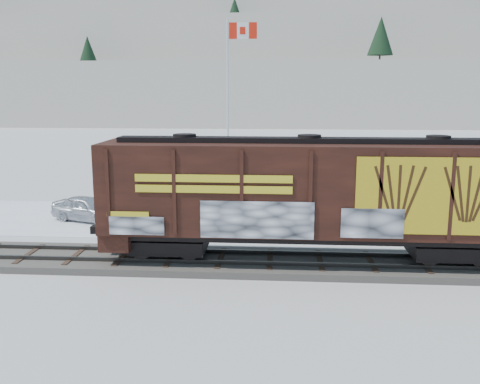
# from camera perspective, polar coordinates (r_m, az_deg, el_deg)

# --- Properties ---
(ground) EXTENTS (500.00, 500.00, 0.00)m
(ground) POSITION_cam_1_polar(r_m,az_deg,el_deg) (21.88, -2.08, -7.77)
(ground) COLOR white
(ground) RESTS_ON ground
(rail_track) EXTENTS (50.00, 3.40, 0.43)m
(rail_track) POSITION_cam_1_polar(r_m,az_deg,el_deg) (21.84, -2.08, -7.40)
(rail_track) COLOR #59544C
(rail_track) RESTS_ON ground
(parking_strip) EXTENTS (40.00, 8.00, 0.03)m
(parking_strip) POSITION_cam_1_polar(r_m,az_deg,el_deg) (29.05, -0.48, -3.01)
(parking_strip) COLOR white
(parking_strip) RESTS_ON ground
(hillside) EXTENTS (360.00, 110.00, 93.00)m
(hillside) POSITION_cam_1_polar(r_m,az_deg,el_deg) (160.58, 3.43, 13.53)
(hillside) COLOR white
(hillside) RESTS_ON ground
(hopper_railcar) EXTENTS (16.10, 3.06, 4.76)m
(hopper_railcar) POSITION_cam_1_polar(r_m,az_deg,el_deg) (21.01, 7.28, -0.03)
(hopper_railcar) COLOR black
(hopper_railcar) RESTS_ON rail_track
(flagpole) EXTENTS (2.30, 0.90, 11.30)m
(flagpole) POSITION_cam_1_polar(r_m,az_deg,el_deg) (34.79, -1.11, 6.22)
(flagpole) COLOR silver
(flagpole) RESTS_ON ground
(car_silver) EXTENTS (4.33, 2.89, 1.37)m
(car_silver) POSITION_cam_1_polar(r_m,az_deg,el_deg) (29.85, -15.97, -1.68)
(car_silver) COLOR silver
(car_silver) RESTS_ON parking_strip
(car_white) EXTENTS (4.89, 1.83, 1.59)m
(car_white) POSITION_cam_1_polar(r_m,az_deg,el_deg) (27.66, 5.41, -2.04)
(car_white) COLOR silver
(car_white) RESTS_ON parking_strip
(car_dark) EXTENTS (4.88, 2.59, 1.35)m
(car_dark) POSITION_cam_1_polar(r_m,az_deg,el_deg) (28.41, 3.25, -1.92)
(car_dark) COLOR #212329
(car_dark) RESTS_ON parking_strip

